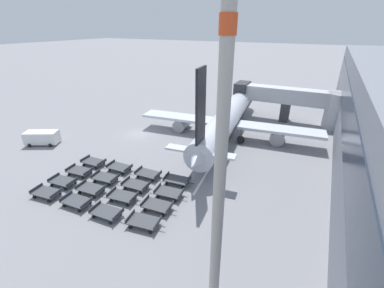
# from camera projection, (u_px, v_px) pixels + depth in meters

# --- Properties ---
(ground_plane) EXTENTS (500.00, 500.00, 0.00)m
(ground_plane) POSITION_uv_depth(u_px,v_px,m) (138.00, 134.00, 44.32)
(ground_plane) COLOR gray
(jet_bridge) EXTENTS (21.12, 4.84, 6.64)m
(jet_bridge) POSITION_uv_depth(u_px,v_px,m) (300.00, 101.00, 47.98)
(jet_bridge) COLOR silver
(jet_bridge) RESTS_ON ground_plane
(airplane) EXTENTS (30.25, 36.20, 13.35)m
(airplane) POSITION_uv_depth(u_px,v_px,m) (228.00, 118.00, 42.81)
(airplane) COLOR silver
(airplane) RESTS_ON ground_plane
(service_van) EXTENTS (5.31, 4.18, 2.11)m
(service_van) POSITION_uv_depth(u_px,v_px,m) (42.00, 137.00, 40.15)
(service_van) COLOR white
(service_van) RESTS_ON ground_plane
(baggage_dolly_row_near_col_a) EXTENTS (3.75, 2.13, 0.92)m
(baggage_dolly_row_near_col_a) POSITION_uv_depth(u_px,v_px,m) (47.00, 193.00, 28.12)
(baggage_dolly_row_near_col_a) COLOR #424449
(baggage_dolly_row_near_col_a) RESTS_ON ground_plane
(baggage_dolly_row_near_col_b) EXTENTS (3.72, 1.99, 0.92)m
(baggage_dolly_row_near_col_b) POSITION_uv_depth(u_px,v_px,m) (77.00, 201.00, 26.73)
(baggage_dolly_row_near_col_b) COLOR #424449
(baggage_dolly_row_near_col_b) RESTS_ON ground_plane
(baggage_dolly_row_near_col_c) EXTENTS (3.72, 1.99, 0.92)m
(baggage_dolly_row_near_col_c) POSITION_uv_depth(u_px,v_px,m) (107.00, 212.00, 25.18)
(baggage_dolly_row_near_col_c) COLOR #424449
(baggage_dolly_row_near_col_c) RESTS_ON ground_plane
(baggage_dolly_row_near_col_d) EXTENTS (3.76, 2.20, 0.92)m
(baggage_dolly_row_near_col_d) POSITION_uv_depth(u_px,v_px,m) (144.00, 222.00, 24.00)
(baggage_dolly_row_near_col_d) COLOR #424449
(baggage_dolly_row_near_col_d) RESTS_ON ground_plane
(baggage_dolly_row_mid_a_col_a) EXTENTS (3.73, 2.04, 0.92)m
(baggage_dolly_row_mid_a_col_a) POSITION_uv_depth(u_px,v_px,m) (63.00, 181.00, 30.13)
(baggage_dolly_row_mid_a_col_a) COLOR #424449
(baggage_dolly_row_mid_a_col_a) RESTS_ON ground_plane
(baggage_dolly_row_mid_a_col_b) EXTENTS (3.73, 2.02, 0.92)m
(baggage_dolly_row_mid_a_col_b) POSITION_uv_depth(u_px,v_px,m) (91.00, 189.00, 28.78)
(baggage_dolly_row_mid_a_col_b) COLOR #424449
(baggage_dolly_row_mid_a_col_b) RESTS_ON ground_plane
(baggage_dolly_row_mid_a_col_c) EXTENTS (3.75, 2.10, 0.92)m
(baggage_dolly_row_mid_a_col_c) POSITION_uv_depth(u_px,v_px,m) (123.00, 196.00, 27.52)
(baggage_dolly_row_mid_a_col_c) COLOR #424449
(baggage_dolly_row_mid_a_col_c) RESTS_ON ground_plane
(baggage_dolly_row_mid_a_col_d) EXTENTS (3.74, 2.05, 0.92)m
(baggage_dolly_row_mid_a_col_d) POSITION_uv_depth(u_px,v_px,m) (157.00, 206.00, 26.12)
(baggage_dolly_row_mid_a_col_d) COLOR #424449
(baggage_dolly_row_mid_a_col_d) RESTS_ON ground_plane
(baggage_dolly_row_mid_b_col_a) EXTENTS (3.74, 2.07, 0.92)m
(baggage_dolly_row_mid_b_col_a) POSITION_uv_depth(u_px,v_px,m) (80.00, 171.00, 32.24)
(baggage_dolly_row_mid_b_col_a) COLOR #424449
(baggage_dolly_row_mid_b_col_a) RESTS_ON ground_plane
(baggage_dolly_row_mid_b_col_b) EXTENTS (3.74, 2.07, 0.92)m
(baggage_dolly_row_mid_b_col_b) POSITION_uv_depth(u_px,v_px,m) (105.00, 178.00, 30.85)
(baggage_dolly_row_mid_b_col_b) COLOR #424449
(baggage_dolly_row_mid_b_col_b) RESTS_ON ground_plane
(baggage_dolly_row_mid_b_col_c) EXTENTS (3.72, 2.00, 0.92)m
(baggage_dolly_row_mid_b_col_c) POSITION_uv_depth(u_px,v_px,m) (136.00, 185.00, 29.48)
(baggage_dolly_row_mid_b_col_c) COLOR #424449
(baggage_dolly_row_mid_b_col_c) RESTS_ON ground_plane
(baggage_dolly_row_mid_b_col_d) EXTENTS (3.75, 2.09, 0.92)m
(baggage_dolly_row_mid_b_col_d) POSITION_uv_depth(u_px,v_px,m) (169.00, 193.00, 28.13)
(baggage_dolly_row_mid_b_col_d) COLOR #424449
(baggage_dolly_row_mid_b_col_d) RESTS_ON ground_plane
(baggage_dolly_row_far_col_a) EXTENTS (3.71, 1.97, 0.92)m
(baggage_dolly_row_far_col_a) POSITION_uv_depth(u_px,v_px,m) (94.00, 162.00, 34.39)
(baggage_dolly_row_far_col_a) COLOR #424449
(baggage_dolly_row_far_col_a) RESTS_ON ground_plane
(baggage_dolly_row_far_col_b) EXTENTS (3.70, 1.95, 0.92)m
(baggage_dolly_row_far_col_b) POSITION_uv_depth(u_px,v_px,m) (120.00, 167.00, 33.08)
(baggage_dolly_row_far_col_b) COLOR #424449
(baggage_dolly_row_far_col_b) RESTS_ON ground_plane
(baggage_dolly_row_far_col_c) EXTENTS (3.71, 1.96, 0.92)m
(baggage_dolly_row_far_col_c) POSITION_uv_depth(u_px,v_px,m) (148.00, 174.00, 31.64)
(baggage_dolly_row_far_col_c) COLOR #424449
(baggage_dolly_row_far_col_c) RESTS_ON ground_plane
(baggage_dolly_row_far_col_d) EXTENTS (3.75, 2.09, 0.92)m
(baggage_dolly_row_far_col_d) POSITION_uv_depth(u_px,v_px,m) (177.00, 180.00, 30.41)
(baggage_dolly_row_far_col_d) COLOR #424449
(baggage_dolly_row_far_col_d) RESTS_ON ground_plane
(apron_light_mast) EXTENTS (2.00, 0.70, 22.04)m
(apron_light_mast) POSITION_uv_depth(u_px,v_px,m) (221.00, 150.00, 9.09)
(apron_light_mast) COLOR #ADA89E
(apron_light_mast) RESTS_ON ground_plane
(stand_guidance_stripe) EXTENTS (2.90, 21.12, 0.01)m
(stand_guidance_stripe) POSITION_uv_depth(u_px,v_px,m) (218.00, 154.00, 37.52)
(stand_guidance_stripe) COLOR white
(stand_guidance_stripe) RESTS_ON ground_plane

